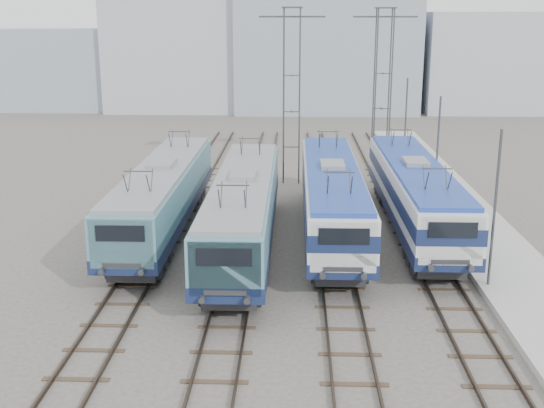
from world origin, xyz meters
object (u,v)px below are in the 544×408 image
Objects in this scene: locomotive_center_left at (243,207)px; mast_mid at (437,156)px; locomotive_far_right at (415,190)px; catenary_tower_west at (292,88)px; mast_front at (494,213)px; catenary_tower_east at (382,86)px; mast_rear at (405,125)px; locomotive_center_right at (332,194)px; locomotive_far_left at (163,193)px.

locomotive_center_left is 2.66× the size of mast_mid.
locomotive_far_right is 14.15m from catenary_tower_west.
catenary_tower_east is at bearing 95.45° from mast_front.
locomotive_center_left is 2.66× the size of mast_rear.
locomotive_center_right is 9.78m from mast_front.
mast_rear reaches higher than locomotive_far_left.
locomotive_far_left is 0.99× the size of locomotive_center_right.
catenary_tower_west is at bearing 100.08° from locomotive_center_right.
mast_mid is 12.00m from mast_rear.
mast_mid is at bearing 63.26° from locomotive_far_right.
catenary_tower_west is (2.25, 15.28, 4.33)m from locomotive_center_left.
mast_rear is at bearing 47.28° from locomotive_far_left.
catenary_tower_west is 1.71× the size of mast_mid.
catenary_tower_west and catenary_tower_east have the same top height.
locomotive_center_right is at bearing 130.84° from mast_front.
catenary_tower_west reaches higher than mast_front.
catenary_tower_east reaches higher than locomotive_far_right.
mast_rear is (1.85, 15.67, 1.14)m from locomotive_far_right.
catenary_tower_east is at bearing 73.83° from locomotive_center_right.
mast_mid is (15.35, 4.62, 1.21)m from locomotive_far_left.
catenary_tower_west is at bearing 81.62° from locomotive_center_left.
locomotive_center_right is at bearing -79.92° from catenary_tower_west.
locomotive_center_right is 1.55× the size of catenary_tower_east.
locomotive_center_right is 1.55× the size of catenary_tower_west.
locomotive_far_left is 13.53m from locomotive_far_right.
locomotive_far_right is 2.65× the size of mast_rear.
catenary_tower_east reaches higher than locomotive_center_right.
locomotive_center_left is 1.00× the size of locomotive_center_right.
mast_mid is (10.85, 7.28, 1.19)m from locomotive_center_left.
mast_rear is (8.60, 4.00, -3.14)m from catenary_tower_west.
locomotive_far_right is 2.65× the size of mast_front.
locomotive_far_left is 0.99× the size of locomotive_far_right.
mast_front is (6.35, -7.35, 1.13)m from locomotive_center_right.
locomotive_center_left reaches higher than locomotive_far_left.
locomotive_far_right is at bearing 102.53° from mast_front.
catenary_tower_east is 4.28m from mast_rear.
locomotive_far_left is 9.00m from locomotive_center_right.
locomotive_far_left is at bearing 179.81° from locomotive_center_right.
mast_front is 1.00× the size of mast_mid.
locomotive_center_left is (4.50, -2.65, 0.02)m from locomotive_far_left.
mast_front reaches higher than locomotive_center_left.
locomotive_center_left is at bearing -98.38° from catenary_tower_west.
mast_front is (15.35, -7.38, 1.21)m from locomotive_far_left.
catenary_tower_west is (-6.75, 11.67, 4.28)m from locomotive_far_right.
locomotive_center_left is 2.66× the size of mast_front.
locomotive_center_left is 11.89m from mast_front.
catenary_tower_east is (13.25, 14.62, 4.35)m from locomotive_far_left.
locomotive_center_left is 5.21m from locomotive_center_right.
mast_rear reaches higher than locomotive_center_left.
locomotive_center_right is at bearing -167.69° from locomotive_far_right.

